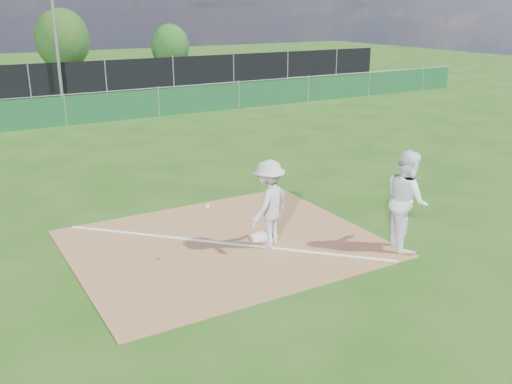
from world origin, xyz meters
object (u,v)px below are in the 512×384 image
play_at_first (269,204)px  runner (407,200)px  car_right (90,73)px  light_pole (54,19)px  tree_right (170,46)px  first_base (259,236)px  tree_mid (62,39)px

play_at_first → runner: 2.74m
car_right → light_pole: bearing=140.2°
tree_right → runner: bearing=-104.4°
first_base → runner: bearing=-38.5°
runner → car_right: size_ratio=0.48×
play_at_first → tree_mid: size_ratio=0.46×
light_pole → tree_mid: 12.43m
car_right → play_at_first: bearing=161.5°
light_pole → play_at_first: (-0.77, -22.26, -3.09)m
car_right → tree_mid: bearing=-10.5°
first_base → play_at_first: bearing=-94.3°
first_base → play_at_first: play_at_first is taller
tree_mid → tree_right: bearing=-16.5°
light_pole → tree_mid: light_pole is taller
light_pole → first_base: bearing=-91.9°
light_pole → first_base: light_pole is taller
car_right → tree_mid: (-0.05, 6.70, 1.71)m
tree_mid → first_base: bearing=-96.1°
light_pole → tree_mid: bearing=76.6°
play_at_first → runner: size_ratio=1.02×
light_pole → tree_right: (10.20, 9.80, -2.27)m
car_right → tree_right: (7.28, 4.52, 1.11)m
play_at_first → tree_mid: 34.46m
runner → tree_right: size_ratio=0.60×
play_at_first → tree_mid: (3.63, 34.24, 1.41)m
play_at_first → car_right: bearing=82.4°
first_base → play_at_first: (-0.03, -0.44, 0.86)m
car_right → tree_mid: tree_mid is taller
light_pole → play_at_first: 22.49m
first_base → play_at_first: size_ratio=0.16×
runner → car_right: bearing=22.1°
light_pole → tree_mid: size_ratio=1.77×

